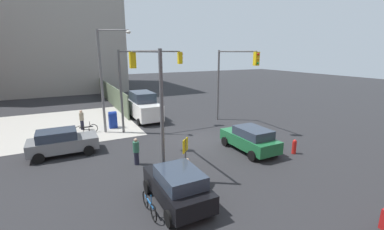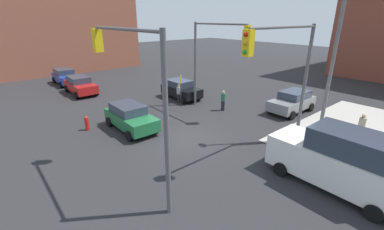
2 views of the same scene
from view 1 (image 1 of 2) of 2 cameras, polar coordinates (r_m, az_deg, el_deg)
The scene contains 20 objects.
ground_plane at distance 19.02m, azimuth 1.55°, elevation -5.64°, with size 120.00×120.00×0.00m, color #28282B.
sidewalk_corner at distance 25.52m, azimuth -27.08°, elevation -2.09°, with size 12.00×12.00×0.01m, color #ADA89E.
construction_fence at distance 33.93m, azimuth -17.69°, elevation 4.49°, with size 18.77×0.12×2.40m, color #56664C.
building_loft_east at distance 51.96m, azimuth -30.91°, elevation 17.12°, with size 20.00×24.00×21.96m.
traffic_signal_nw_corner at distance 13.96m, azimuth -9.77°, elevation 6.54°, with size 5.29×0.36×6.50m.
traffic_signal_se_corner at distance 22.46m, azimuth 8.84°, elevation 9.31°, with size 5.44×0.36×6.50m.
traffic_signal_ne_corner at distance 21.22m, azimuth -10.17°, elevation 9.00°, with size 0.36×5.45×6.50m.
street_lamp_corner at distance 21.01m, azimuth -18.70°, elevation 8.65°, with size 1.73×2.27×8.00m.
warning_sign_two_way at distance 12.37m, azimuth -1.48°, elevation -8.54°, with size 0.48×0.48×2.40m.
mailbox_blue at distance 22.90m, azimuth -17.19°, elevation -0.88°, with size 0.56×0.64×1.43m.
fire_hydrant at distance 17.72m, azimuth 21.77°, elevation -6.49°, with size 0.26×0.26×0.94m.
coupe_green at distance 17.21m, azimuth 12.78°, elevation -5.16°, with size 4.18×2.02×1.62m.
sedan_gray at distance 18.17m, azimuth -26.95°, elevation -5.34°, with size 2.02×4.04×1.62m.
hatchback_black at distance 11.31m, azimuth -3.21°, elevation -15.34°, with size 3.86×2.02×1.62m.
van_white_delivery at distance 24.97m, azimuth -10.71°, elevation 1.91°, with size 5.40×2.32×2.62m.
pedestrian_crossing at distance 12.35m, azimuth -1.05°, elevation -12.84°, with size 0.36×0.36×1.56m.
pedestrian_waiting at distance 15.18m, azimuth -12.29°, elevation -7.84°, with size 0.36×0.36×1.59m.
pedestrian_walking_north at distance 23.20m, azimuth -23.30°, elevation -0.95°, with size 0.36×0.36×1.67m.
bicycle_leaning_on_fence at distance 22.19m, azimuth -22.41°, elevation -2.91°, with size 0.05×1.75×0.97m.
bicycle_at_crosswalk at distance 11.07m, azimuth -9.47°, elevation -19.22°, with size 1.75×0.05×0.97m.
Camera 1 is at (-15.71, 8.64, 6.36)m, focal length 24.00 mm.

